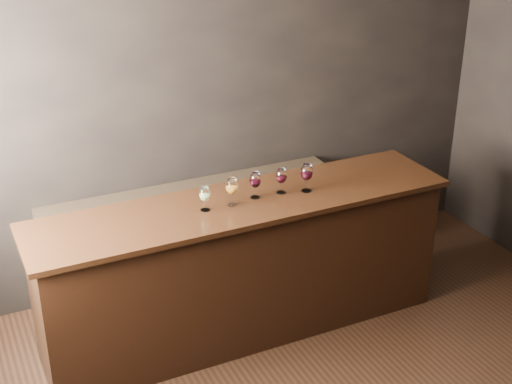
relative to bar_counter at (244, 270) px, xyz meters
name	(u,v)px	position (x,y,z in m)	size (l,w,h in m)	color
room_shell	(326,162)	(-0.07, -1.18, 1.30)	(5.02, 4.52, 2.81)	black
bar_counter	(244,270)	(0.00, 0.00, 0.00)	(2.93, 0.63, 1.02)	black
bar_top	(243,204)	(0.00, 0.00, 0.53)	(3.02, 0.70, 0.04)	black
back_bar_shelf	(195,238)	(-0.10, 0.73, -0.08)	(2.41, 0.40, 0.87)	black
glass_white	(205,194)	(-0.29, -0.02, 0.67)	(0.07, 0.07, 0.17)	white
glass_amber	(232,187)	(-0.09, -0.02, 0.68)	(0.08, 0.08, 0.20)	white
glass_red_a	(255,181)	(0.10, 0.02, 0.68)	(0.08, 0.08, 0.19)	white
glass_red_b	(281,176)	(0.30, 0.01, 0.68)	(0.08, 0.08, 0.19)	white
glass_red_c	(307,173)	(0.48, -0.04, 0.69)	(0.09, 0.09, 0.21)	white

